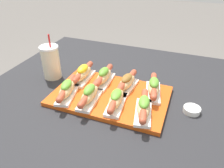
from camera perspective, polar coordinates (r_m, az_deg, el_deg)
name	(u,v)px	position (r m, az deg, el deg)	size (l,w,h in m)	color
patio_table	(107,145)	(1.23, -1.37, -15.70)	(1.12, 1.12, 0.70)	#232326
serving_tray	(110,96)	(0.95, -0.43, -3.11)	(0.49, 0.32, 0.02)	#CC4C14
hot_dog_0	(67,89)	(0.93, -11.70, -1.34)	(0.09, 0.20, 0.07)	white
hot_dog_1	(90,94)	(0.89, -5.88, -2.66)	(0.07, 0.21, 0.07)	white
hot_dog_2	(116,99)	(0.86, 1.09, -3.91)	(0.08, 0.21, 0.07)	white
hot_dog_3	(144,107)	(0.83, 8.28, -5.88)	(0.09, 0.20, 0.07)	white
hot_dog_4	(83,73)	(1.04, -7.57, 2.84)	(0.07, 0.21, 0.07)	white
hot_dog_5	(104,76)	(1.01, -2.15, 2.05)	(0.07, 0.21, 0.07)	white
hot_dog_6	(127,82)	(0.96, 3.82, 0.42)	(0.07, 0.21, 0.07)	white
hot_dog_7	(154,87)	(0.94, 10.81, -0.78)	(0.09, 0.20, 0.07)	white
sauce_bowl	(192,110)	(0.92, 20.14, -6.29)	(0.07, 0.07, 0.02)	white
drink_cup	(51,62)	(1.11, -15.66, 5.53)	(0.09, 0.09, 0.22)	beige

